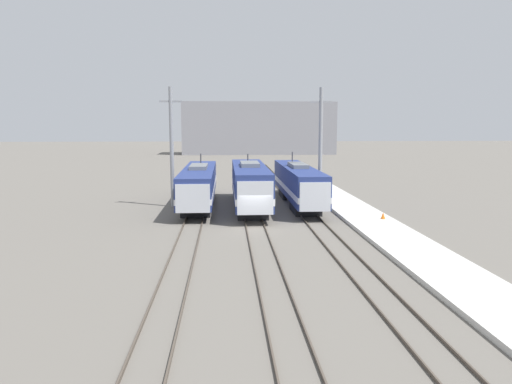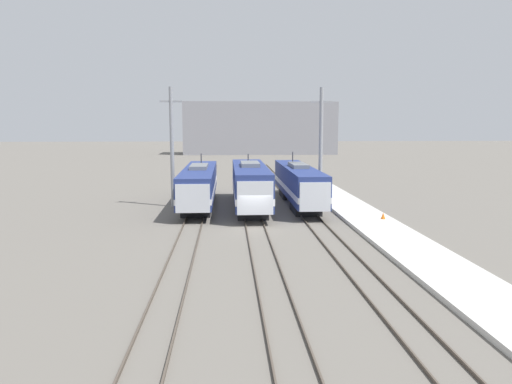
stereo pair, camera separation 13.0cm
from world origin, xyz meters
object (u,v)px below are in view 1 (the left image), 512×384
(catenary_tower_right, at_px, (320,146))
(locomotive_center, at_px, (250,185))
(locomotive_far_right, at_px, (299,184))
(catenary_tower_left, at_px, (172,146))
(locomotive_far_left, at_px, (199,185))
(traffic_cone, at_px, (383,216))

(catenary_tower_right, bearing_deg, locomotive_center, -164.08)
(locomotive_far_right, distance_m, catenary_tower_left, 12.84)
(locomotive_far_left, height_order, locomotive_center, locomotive_center)
(locomotive_far_left, bearing_deg, locomotive_far_right, 0.23)
(locomotive_center, height_order, catenary_tower_left, catenary_tower_left)
(locomotive_center, bearing_deg, locomotive_far_right, 23.15)
(locomotive_center, distance_m, catenary_tower_left, 8.47)
(locomotive_far_right, height_order, catenary_tower_left, catenary_tower_left)
(locomotive_far_right, distance_m, traffic_cone, 10.84)
(locomotive_far_right, bearing_deg, locomotive_far_left, -179.77)
(locomotive_far_left, relative_size, locomotive_far_right, 1.00)
(catenary_tower_left, height_order, catenary_tower_right, same)
(locomotive_far_left, relative_size, traffic_cone, 37.71)
(locomotive_far_right, height_order, traffic_cone, locomotive_far_right)
(locomotive_far_right, height_order, catenary_tower_right, catenary_tower_right)
(locomotive_center, xyz_separation_m, catenary_tower_right, (6.98, 1.99, 3.61))
(catenary_tower_left, bearing_deg, locomotive_center, -15.05)
(locomotive_center, relative_size, traffic_cone, 34.15)
(locomotive_center, relative_size, catenary_tower_left, 1.54)
(locomotive_far_right, distance_m, catenary_tower_right, 4.30)
(locomotive_far_left, distance_m, catenary_tower_right, 12.45)
(locomotive_far_right, bearing_deg, catenary_tower_right, -2.62)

